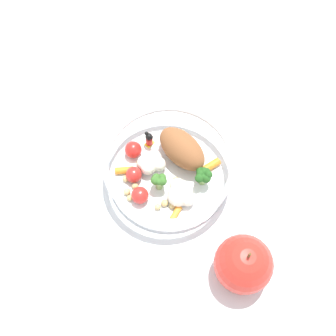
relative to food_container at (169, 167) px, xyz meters
The scene contains 4 objects.
ground_plane 0.03m from the food_container, ahead, with size 2.40×2.40×0.00m, color white.
food_container is the anchor object (origin of this frame).
loose_apple 0.19m from the food_container, behind, with size 0.08×0.08×0.10m.
folded_napkin 0.21m from the food_container, 25.25° to the right, with size 0.14×0.11×0.01m, color white.
Camera 1 is at (-0.25, 0.18, 0.62)m, focal length 44.47 mm.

